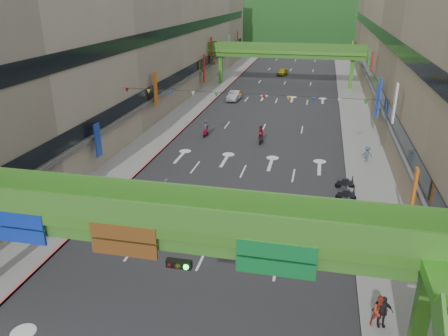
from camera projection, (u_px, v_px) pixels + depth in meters
road_slab at (273, 107)px, 61.03m from camera, size 18.00×140.00×0.02m
sidewalk_left at (198, 103)px, 63.21m from camera, size 4.00×140.00×0.15m
sidewalk_right at (355, 111)px, 58.81m from camera, size 4.00×140.00×0.15m
curb_left at (210, 103)px, 62.82m from camera, size 0.20×140.00×0.18m
curb_right at (340, 110)px, 59.18m from camera, size 0.20×140.00×0.18m
building_row_left at (142, 34)px, 61.27m from camera, size 12.80×95.00×19.00m
building_row_right at (430, 40)px, 53.69m from camera, size 12.80×95.00×19.00m
overpass_near at (181, 241)px, 18.52m from camera, size 28.00×12.27×7.10m
overpass_far at (285, 54)px, 72.58m from camera, size 28.00×2.20×7.10m
hill_left at (267, 35)px, 163.57m from camera, size 168.00×140.00×112.00m
hill_right at (373, 32)px, 173.66m from camera, size 208.00×176.00×128.00m
bunting_string at (252, 96)px, 40.70m from camera, size 26.00×0.36×0.47m
scooter_rider_near at (167, 193)px, 32.58m from camera, size 0.69×1.60×2.22m
scooter_rider_mid at (261, 134)px, 46.23m from camera, size 0.86×1.60×1.97m
scooter_rider_left at (181, 202)px, 31.28m from camera, size 1.06×1.60×2.10m
scooter_rider_far at (206, 128)px, 48.51m from camera, size 0.80×1.60×1.90m
parked_scooter_row at (348, 214)px, 30.72m from camera, size 1.60×11.55×1.08m
car_silver at (235, 96)px, 64.71m from camera, size 1.84×4.45×1.43m
car_yellow at (282, 72)px, 84.37m from camera, size 2.13×3.98×1.29m
pedestrian_red at (379, 314)px, 20.76m from camera, size 0.92×0.78×1.65m
pedestrian_dark at (382, 314)px, 20.74m from camera, size 1.03×0.53×1.67m
pedestrian_blue at (367, 156)px, 40.89m from camera, size 0.74×0.51×1.52m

